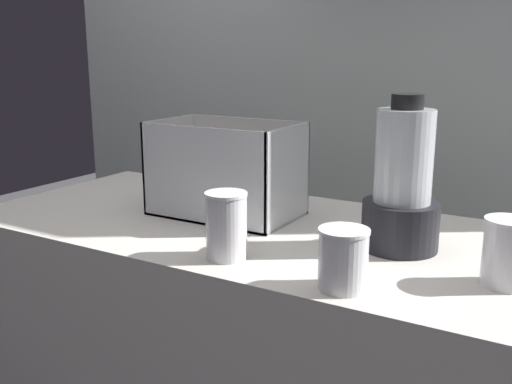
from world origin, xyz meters
TOP-DOWN VIEW (x-y plane):
  - back_wall_unit at (0.01, 0.77)m, footprint 2.60×0.24m
  - carrot_display_bin at (-0.12, 0.04)m, footprint 0.35×0.22m
  - blender_pitcher at (0.34, 0.01)m, footprint 0.16×0.16m
  - juice_cup_carrot_far_left at (0.06, -0.22)m, footprint 0.08×0.08m
  - juice_cup_beet_left at (0.32, -0.25)m, footprint 0.09×0.09m
  - juice_cup_beet_middle at (0.56, -0.09)m, footprint 0.09×0.09m

SIDE VIEW (x-z plane):
  - juice_cup_beet_left at x=0.32m, z-range 0.89..1.00m
  - juice_cup_beet_middle at x=0.56m, z-range 0.89..1.01m
  - juice_cup_carrot_far_left at x=0.06m, z-range 0.89..1.03m
  - carrot_display_bin at x=-0.12m, z-range 0.86..1.09m
  - blender_pitcher at x=0.34m, z-range 0.87..1.19m
  - back_wall_unit at x=0.01m, z-range 0.02..2.52m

